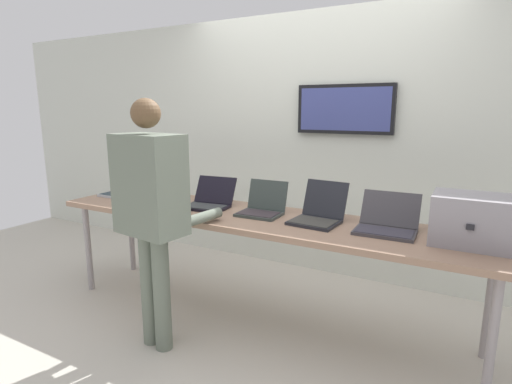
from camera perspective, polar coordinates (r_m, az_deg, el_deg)
name	(u,v)px	position (r m, az deg, el deg)	size (l,w,h in m)	color
ground	(256,320)	(3.22, 0.00, -17.62)	(8.00, 8.00, 0.04)	beige
back_wall	(314,146)	(3.85, 8.16, 6.52)	(8.00, 0.11, 2.41)	silver
workbench	(256,223)	(2.92, -0.01, -4.34)	(3.22, 0.70, 0.80)	#927059
equipment_box	(471,220)	(2.58, 28.09, -3.49)	(0.41, 0.33, 0.29)	gray
laptop_station_0	(124,189)	(3.78, -18.18, 0.39)	(0.31, 0.32, 0.22)	#AEB5BB
laptop_station_1	(161,194)	(3.44, -13.29, -0.27)	(0.38, 0.34, 0.26)	#ADAFB5
laptop_station_2	(209,200)	(3.17, -6.62, -1.19)	(0.37, 0.36, 0.22)	black
laptop_station_3	(262,207)	(2.94, 0.90, -2.09)	(0.31, 0.30, 0.23)	#333B39
laptop_station_4	(318,213)	(2.77, 8.82, -2.98)	(0.34, 0.38, 0.26)	black
laptop_station_5	(387,223)	(2.66, 18.02, -4.21)	(0.37, 0.35, 0.23)	#39373B
person	(152,203)	(2.60, -14.53, -1.50)	(0.50, 0.63, 1.62)	slate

